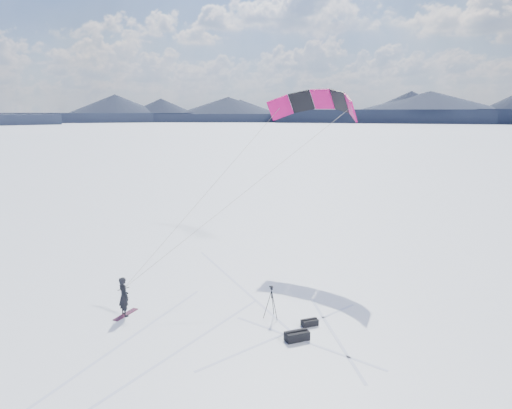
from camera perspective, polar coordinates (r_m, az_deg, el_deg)
ground at (r=20.55m, az=-3.03°, el=-13.86°), size 1800.00×1800.00×0.00m
horizon_hills at (r=19.12m, az=-3.16°, el=-1.61°), size 704.47×706.88×10.20m
snow_tracks at (r=19.97m, az=-4.13°, el=-14.62°), size 14.76×10.25×0.01m
snowkiter at (r=22.30m, az=-14.77°, el=-12.16°), size 0.45×0.65×1.70m
snowboard at (r=22.35m, az=-14.67°, el=-12.05°), size 1.30×0.94×0.04m
tripod at (r=21.07m, az=1.78°, el=-10.57°), size 0.63×0.59×1.39m
gear_bag_a at (r=19.49m, az=4.71°, el=-14.73°), size 0.98×0.61×0.41m
gear_bag_b at (r=20.74m, az=6.15°, el=-13.25°), size 0.72×0.46×0.31m
power_kite at (r=29.74m, az=6.95°, el=11.29°), size 14.29×6.06×8.57m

